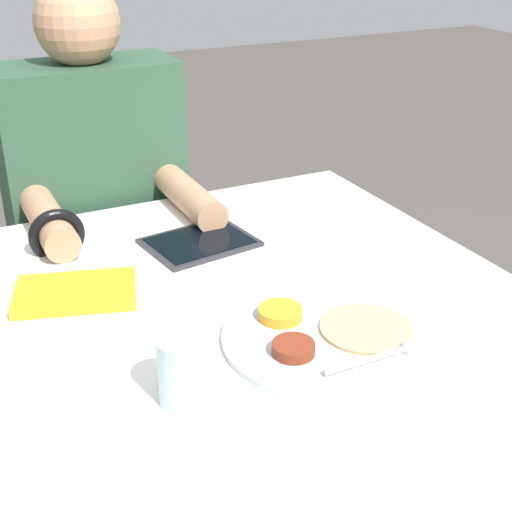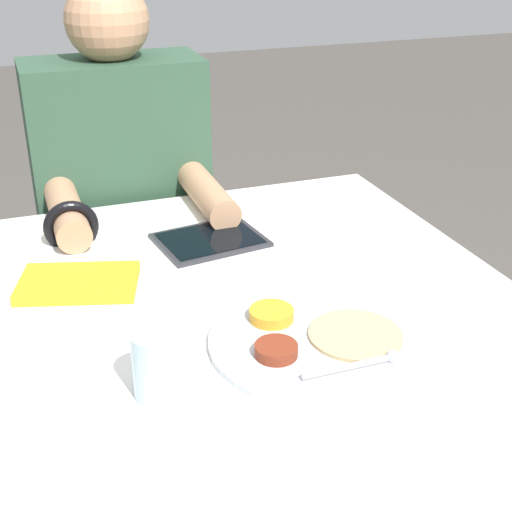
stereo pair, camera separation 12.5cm
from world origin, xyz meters
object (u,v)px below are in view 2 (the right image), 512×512
Objects in this scene: tablet_device at (210,240)px; drinking_glass at (157,364)px; red_notebook at (79,284)px; person_diner at (127,243)px; thali_tray at (315,339)px.

drinking_glass reaches higher than tablet_device.
person_diner is (0.17, 0.50, -0.17)m from red_notebook.
red_notebook reaches higher than tablet_device.
tablet_device is (0.28, 0.11, -0.00)m from red_notebook.
red_notebook is at bearing 100.41° from drinking_glass.
thali_tray is 1.44× the size of red_notebook.
person_diner reaches higher than red_notebook.
drinking_glass is (-0.26, -0.04, 0.04)m from thali_tray.
tablet_device is at bearing 65.25° from drinking_glass.
person_diner is at bearing 105.40° from tablet_device.
thali_tray is 0.28× the size of person_diner.
tablet_device is 0.44m from person_diner.
thali_tray is at bearing 9.44° from drinking_glass.
red_notebook is 0.36m from drinking_glass.
person_diner reaches higher than drinking_glass.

